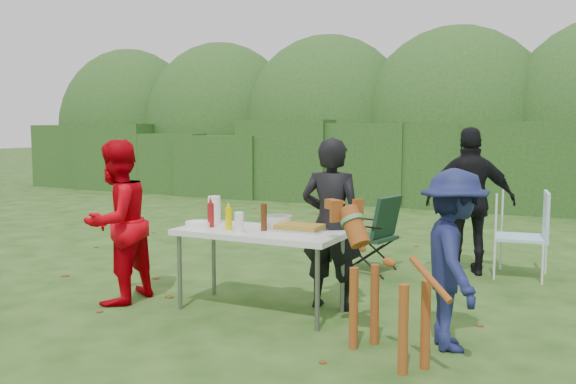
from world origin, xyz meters
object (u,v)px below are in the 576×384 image
at_px(folding_table, 260,236).
at_px(person_red_jacket, 117,222).
at_px(person_black_puffy, 470,201).
at_px(child, 453,260).
at_px(lawn_chair, 522,234).
at_px(dog, 389,286).
at_px(mustard_bottle, 229,219).
at_px(person_cook, 332,224).
at_px(paper_towel_roll, 214,210).
at_px(beer_bottle, 264,217).
at_px(camping_chair, 370,233).
at_px(ketchup_bottle, 211,215).

distance_m(folding_table, person_red_jacket, 1.39).
distance_m(person_black_puffy, child, 2.48).
distance_m(folding_table, lawn_chair, 3.10).
height_order(person_red_jacket, person_black_puffy, person_black_puffy).
height_order(dog, lawn_chair, dog).
bearing_deg(mustard_bottle, person_cook, 32.15).
bearing_deg(paper_towel_roll, beer_bottle, -14.71).
distance_m(camping_chair, paper_towel_roll, 2.05).
bearing_deg(lawn_chair, person_red_jacket, 32.05).
relative_size(mustard_bottle, paper_towel_roll, 0.77).
bearing_deg(camping_chair, paper_towel_roll, 74.22).
xyz_separation_m(mustard_bottle, paper_towel_roll, (-0.33, 0.27, 0.03)).
bearing_deg(folding_table, mustard_bottle, -153.23).
distance_m(dog, beer_bottle, 1.48).
xyz_separation_m(folding_table, dog, (1.37, -0.60, -0.15)).
relative_size(child, paper_towel_roll, 5.19).
height_order(person_cook, person_black_puffy, person_black_puffy).
distance_m(person_red_jacket, person_black_puffy, 3.82).
distance_m(child, ketchup_bottle, 2.22).
distance_m(folding_table, person_cook, 0.66).
bearing_deg(lawn_chair, child, 77.24).
bearing_deg(person_black_puffy, folding_table, 40.75).
bearing_deg(mustard_bottle, dog, -16.23).
bearing_deg(mustard_bottle, folding_table, 26.77).
bearing_deg(person_cook, person_black_puffy, -119.90).
bearing_deg(ketchup_bottle, camping_chair, 66.00).
xyz_separation_m(person_black_puffy, ketchup_bottle, (-1.91, -2.34, 0.02)).
height_order(person_black_puffy, ketchup_bottle, person_black_puffy).
bearing_deg(person_red_jacket, beer_bottle, 103.22).
xyz_separation_m(child, camping_chair, (-1.34, 2.08, -0.23)).
relative_size(dog, paper_towel_roll, 4.31).
bearing_deg(camping_chair, mustard_bottle, 85.69).
bearing_deg(person_black_puffy, person_cook, 47.75).
distance_m(person_black_puffy, paper_towel_roll, 2.93).
bearing_deg(dog, folding_table, 10.42).
bearing_deg(beer_bottle, dog, -23.73).
xyz_separation_m(person_cook, person_black_puffy, (0.90, 1.90, 0.05)).
bearing_deg(paper_towel_roll, dog, -20.93).
distance_m(dog, camping_chair, 2.68).
bearing_deg(camping_chair, beer_bottle, 93.08).
relative_size(person_red_jacket, lawn_chair, 1.59).
xyz_separation_m(folding_table, lawn_chair, (1.98, 2.38, -0.20)).
xyz_separation_m(camping_chair, beer_bottle, (-0.35, -1.91, 0.41)).
relative_size(person_cook, child, 1.16).
bearing_deg(ketchup_bottle, lawn_chair, 44.92).
distance_m(person_cook, person_red_jacket, 2.01).
xyz_separation_m(person_red_jacket, dog, (2.71, -0.25, -0.24)).
bearing_deg(dog, person_black_puffy, -57.38).
distance_m(dog, paper_towel_roll, 2.11).
height_order(child, ketchup_bottle, child).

